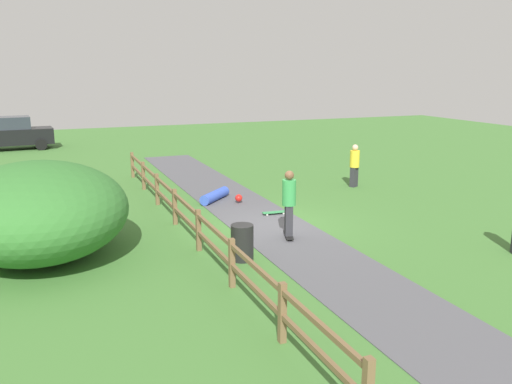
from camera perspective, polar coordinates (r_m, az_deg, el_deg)
The scene contains 10 objects.
ground_plane at distance 15.98m, azimuth 1.56°, elevation -3.70°, with size 60.00×60.00×0.00m, color #427533.
asphalt_path at distance 15.98m, azimuth 1.56°, elevation -3.66°, with size 2.40×28.00×0.02m, color #515156.
wooden_fence at distance 14.98m, azimuth -7.57°, elevation -2.31°, with size 0.12×18.12×1.10m.
bush_large at distance 14.26m, azimuth -22.37°, elevation -1.81°, with size 4.39×5.26×2.39m, color #33702D.
trash_bin at distance 13.11m, azimuth -1.50°, elevation -5.44°, with size 0.56×0.56×0.90m, color black.
skater_riding at distance 14.60m, azimuth 3.58°, elevation -0.92°, with size 0.48×0.82×1.90m.
skater_fallen at distance 18.96m, azimuth -4.25°, elevation -0.41°, with size 1.50×1.50×0.36m.
skateboard_loose at distance 17.19m, azimuth 2.01°, elevation -2.19°, with size 0.81×0.26×0.08m.
bystander_yellow at distance 21.47m, azimuth 10.54°, elevation 3.02°, with size 0.51×0.51×1.71m.
parked_car_black at distance 34.06m, azimuth -24.63°, elevation 5.76°, with size 4.30×2.20×1.92m.
Camera 1 is at (-6.17, -14.00, 4.62)m, focal length 37.23 mm.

